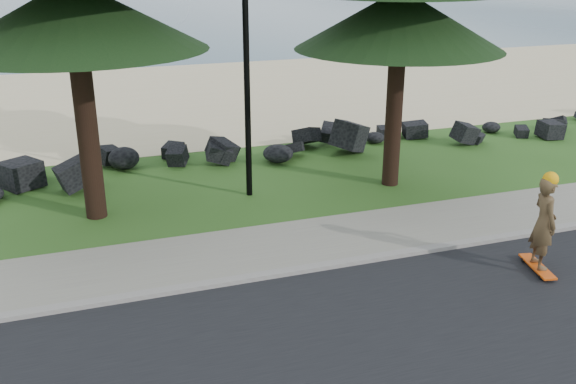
% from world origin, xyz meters
% --- Properties ---
extents(ground, '(160.00, 160.00, 0.00)m').
position_xyz_m(ground, '(0.00, 0.00, 0.00)').
color(ground, '#2B541A').
rests_on(ground, ground).
extents(kerb, '(160.00, 0.20, 0.10)m').
position_xyz_m(kerb, '(0.00, -0.90, 0.05)').
color(kerb, gray).
rests_on(kerb, ground).
extents(sidewalk, '(160.00, 2.00, 0.08)m').
position_xyz_m(sidewalk, '(0.00, 0.20, 0.04)').
color(sidewalk, gray).
rests_on(sidewalk, ground).
extents(beach_sand, '(160.00, 15.00, 0.01)m').
position_xyz_m(beach_sand, '(0.00, 14.50, 0.01)').
color(beach_sand, beige).
rests_on(beach_sand, ground).
extents(ocean, '(160.00, 58.00, 0.01)m').
position_xyz_m(ocean, '(0.00, 51.00, 0.00)').
color(ocean, '#355665').
rests_on(ocean, ground).
extents(seawall_boulders, '(60.00, 2.40, 1.10)m').
position_xyz_m(seawall_boulders, '(0.00, 5.60, 0.00)').
color(seawall_boulders, black).
rests_on(seawall_boulders, ground).
extents(lamp_post, '(0.25, 0.14, 8.14)m').
position_xyz_m(lamp_post, '(0.00, 3.20, 4.13)').
color(lamp_post, black).
rests_on(lamp_post, ground).
extents(skateboarder, '(0.53, 1.04, 1.87)m').
position_xyz_m(skateboarder, '(3.85, -2.23, 0.94)').
color(skateboarder, '#DC4A0C').
rests_on(skateboarder, ground).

